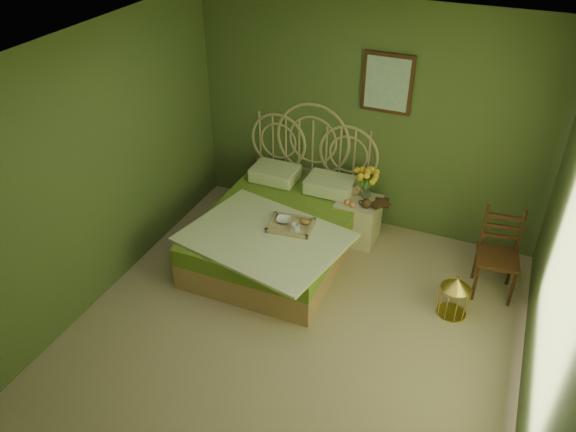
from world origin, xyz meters
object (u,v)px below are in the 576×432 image
at_px(nightstand, 359,212).
at_px(birdcage, 454,296).
at_px(bed, 281,227).
at_px(chair, 500,248).

xyz_separation_m(nightstand, birdcage, (1.23, -0.86, -0.13)).
xyz_separation_m(bed, chair, (2.26, 0.25, 0.20)).
distance_m(nightstand, chair, 1.57).
relative_size(nightstand, birdcage, 2.17).
bearing_deg(chair, nightstand, 161.63).
bearing_deg(chair, bed, 179.32).
xyz_separation_m(chair, birdcage, (-0.31, -0.55, -0.29)).
height_order(bed, birdcage, bed).
bearing_deg(nightstand, birdcage, -35.06).
bearing_deg(bed, nightstand, 37.66).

